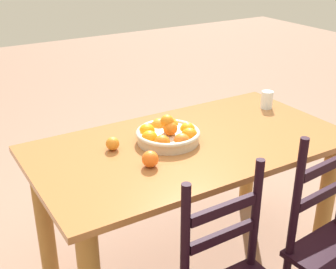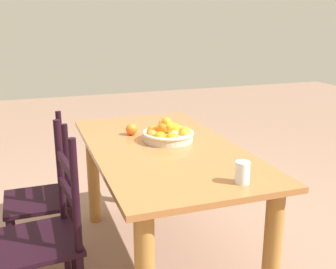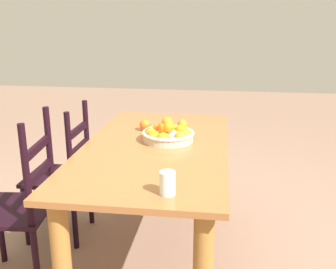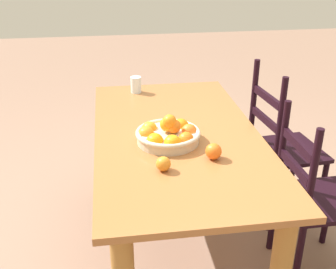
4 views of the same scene
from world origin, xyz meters
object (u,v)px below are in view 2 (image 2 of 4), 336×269
at_px(chair_near_window, 44,239).
at_px(fruit_bowl, 168,134).
at_px(dining_table, 164,171).
at_px(orange_loose_1, 132,129).
at_px(orange_loose_0, 163,124).
at_px(drinking_glass, 242,172).
at_px(chair_by_cabinet, 45,199).

distance_m(chair_near_window, fruit_bowl, 0.95).
distance_m(dining_table, orange_loose_1, 0.38).
relative_size(dining_table, orange_loose_1, 21.02).
distance_m(orange_loose_0, drinking_glass, 1.02).
bearing_deg(chair_by_cabinet, dining_table, 70.97).
height_order(chair_by_cabinet, orange_loose_0, chair_by_cabinet).
bearing_deg(chair_near_window, drinking_glass, 63.09).
distance_m(chair_near_window, orange_loose_1, 0.92).
xyz_separation_m(dining_table, orange_loose_1, (0.30, 0.12, 0.20)).
bearing_deg(orange_loose_0, dining_table, 161.86).
distance_m(chair_by_cabinet, orange_loose_0, 0.91).
relative_size(chair_near_window, orange_loose_1, 13.47).
distance_m(chair_near_window, drinking_glass, 1.02).
height_order(dining_table, fruit_bowl, fruit_bowl).
bearing_deg(drinking_glass, fruit_bowl, 7.71).
xyz_separation_m(dining_table, drinking_glass, (-0.65, -0.16, 0.21)).
bearing_deg(chair_near_window, dining_table, 106.91).
height_order(chair_by_cabinet, orange_loose_1, chair_by_cabinet).
relative_size(fruit_bowl, orange_loose_1, 4.26).
bearing_deg(dining_table, drinking_glass, -166.04).
xyz_separation_m(dining_table, chair_near_window, (-0.30, 0.73, -0.15)).
xyz_separation_m(chair_by_cabinet, drinking_glass, (-0.88, -0.85, 0.39)).
relative_size(chair_near_window, chair_by_cabinet, 1.07).
distance_m(dining_table, chair_by_cabinet, 0.75).
height_order(chair_by_cabinet, fruit_bowl, chair_by_cabinet).
xyz_separation_m(chair_by_cabinet, orange_loose_1, (0.07, -0.57, 0.37)).
xyz_separation_m(chair_near_window, orange_loose_0, (0.67, -0.85, 0.34)).
distance_m(fruit_bowl, orange_loose_1, 0.27).
bearing_deg(orange_loose_1, chair_by_cabinet, 96.78).
height_order(orange_loose_0, drinking_glass, drinking_glass).
bearing_deg(chair_by_cabinet, fruit_bowl, 79.34).
bearing_deg(chair_by_cabinet, orange_loose_0, 99.14).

